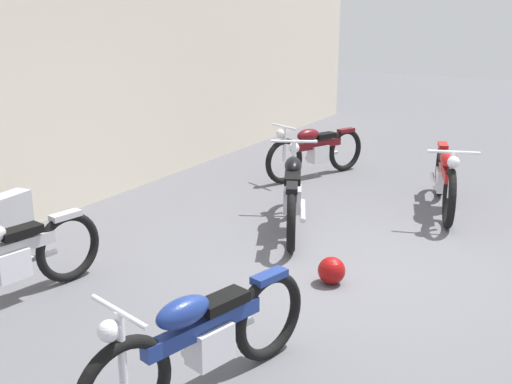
# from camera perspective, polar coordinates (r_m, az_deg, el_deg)

# --- Properties ---
(ground_plane) EXTENTS (40.00, 40.00, 0.00)m
(ground_plane) POSITION_cam_1_polar(r_m,az_deg,el_deg) (6.41, 9.10, -6.84)
(ground_plane) COLOR #56565B
(building_wall) EXTENTS (18.00, 0.30, 3.02)m
(building_wall) POSITION_cam_1_polar(r_m,az_deg,el_deg) (8.26, -17.83, 8.73)
(building_wall) COLOR beige
(building_wall) RESTS_ON ground_plane
(stone_marker) EXTENTS (0.73, 0.27, 0.71)m
(stone_marker) POSITION_cam_1_polar(r_m,az_deg,el_deg) (6.83, -22.84, -3.31)
(stone_marker) COLOR #9E9EA3
(stone_marker) RESTS_ON ground_plane
(helmet) EXTENTS (0.27, 0.27, 0.27)m
(helmet) POSITION_cam_1_polar(r_m,az_deg,el_deg) (5.93, 7.15, -7.37)
(helmet) COLOR maroon
(helmet) RESTS_ON ground_plane
(motorcycle_silver) EXTENTS (1.97, 0.59, 0.89)m
(motorcycle_silver) POSITION_cam_1_polar(r_m,az_deg,el_deg) (5.81, -22.76, -5.97)
(motorcycle_silver) COLOR black
(motorcycle_silver) RESTS_ON ground_plane
(motorcycle_black) EXTENTS (1.97, 1.08, 0.96)m
(motorcycle_black) POSITION_cam_1_polar(r_m,az_deg,el_deg) (7.23, 3.49, -0.02)
(motorcycle_black) COLOR black
(motorcycle_black) RESTS_ON ground_plane
(motorcycle_maroon) EXTENTS (1.87, 0.97, 0.90)m
(motorcycle_maroon) POSITION_cam_1_polar(r_m,az_deg,el_deg) (9.61, 5.60, 3.93)
(motorcycle_maroon) COLOR black
(motorcycle_maroon) RESTS_ON ground_plane
(motorcycle_blue) EXTENTS (1.93, 0.72, 0.89)m
(motorcycle_blue) POSITION_cam_1_polar(r_m,az_deg,el_deg) (4.18, -5.09, -13.67)
(motorcycle_blue) COLOR black
(motorcycle_blue) RESTS_ON ground_plane
(motorcycle_red) EXTENTS (2.08, 0.86, 0.96)m
(motorcycle_red) POSITION_cam_1_polar(r_m,az_deg,el_deg) (8.28, 17.43, 1.39)
(motorcycle_red) COLOR black
(motorcycle_red) RESTS_ON ground_plane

